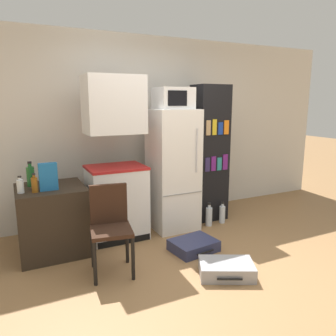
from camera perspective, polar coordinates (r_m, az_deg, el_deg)
The scene contains 16 objects.
ground_plane at distance 3.54m, azimuth 7.70°, elevation -17.72°, with size 24.00×24.00×0.00m, color olive.
wall_back at distance 4.97m, azimuth -2.82°, elevation 6.88°, with size 6.40×0.10×2.64m.
side_table at distance 4.04m, azimuth -19.49°, elevation -8.47°, with size 0.74×0.72×0.78m.
kitchen_hutch at distance 4.12m, azimuth -9.09°, elevation 0.40°, with size 0.71×0.56×2.03m.
refrigerator at distance 4.43m, azimuth 0.87°, elevation -0.34°, with size 0.59×0.60×1.62m.
microwave at distance 4.33m, azimuth 0.92°, elevation 12.04°, with size 0.45×0.40×0.28m.
bookshelf at distance 4.80m, azimuth 7.20°, elevation 2.50°, with size 0.47×0.38×1.95m.
bottle_clear_short at distance 3.76m, azimuth -24.33°, elevation -2.86°, with size 0.07×0.07×0.18m.
bottle_green_tall at distance 4.01m, azimuth -22.81°, elevation -1.27°, with size 0.09×0.09×0.28m.
bottle_amber_beer at distance 3.73m, azimuth -22.23°, elevation -2.65°, with size 0.07×0.07×0.21m.
cereal_box at distance 3.75m, azimuth -20.13°, elevation -1.44°, with size 0.19×0.07×0.30m.
chair at distance 3.42m, azimuth -10.06°, elevation -9.02°, with size 0.46×0.47×0.89m.
suitcase_large_flat at distance 3.96m, azimuth 4.48°, elevation -13.29°, with size 0.55×0.47×0.13m.
suitcase_small_flat at distance 3.49m, azimuth 10.13°, elevation -16.93°, with size 0.63×0.55×0.14m.
water_bottle_front at distance 4.69m, azimuth 7.15°, elevation -8.29°, with size 0.09×0.09×0.33m.
water_bottle_middle at distance 4.83m, azimuth 9.42°, elevation -7.88°, with size 0.08×0.08×0.31m.
Camera 1 is at (-1.74, -2.55, 1.72)m, focal length 35.00 mm.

